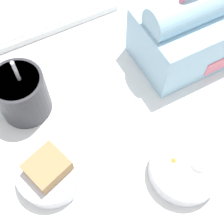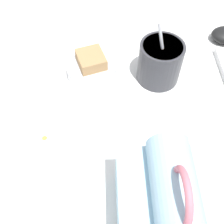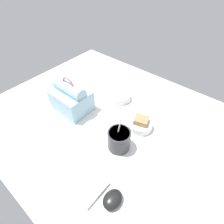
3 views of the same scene
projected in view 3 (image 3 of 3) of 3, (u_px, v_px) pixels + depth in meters
desk_surface at (112, 122)px, 96.81cm from camera, size 140.00×110.00×2.00cm
keyboard at (66, 165)px, 76.06cm from camera, size 40.02×12.75×2.10cm
lunch_bag at (71, 98)px, 97.51cm from camera, size 20.55×16.52×21.61cm
soup_cup at (119, 139)px, 80.36cm from camera, size 10.59×10.59×17.48cm
bento_bowl_sandwich at (141, 124)px, 90.92cm from camera, size 12.56×12.56×6.86cm
bento_bowl_snacks at (119, 96)px, 107.57cm from camera, size 13.52×13.52×5.76cm
computer_mouse at (113, 199)px, 65.21cm from camera, size 6.74×8.43×3.72cm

